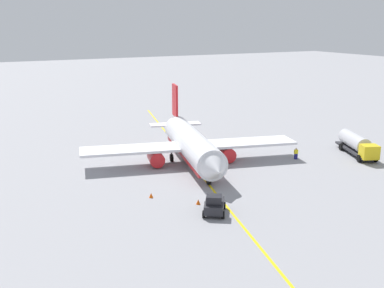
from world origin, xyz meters
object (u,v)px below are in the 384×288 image
Objects in this scene: fuel_tanker at (357,144)px; pushback_tug at (214,205)px; safety_cone_nose at (151,195)px; safety_cone_wingtip at (198,202)px; refueling_worker at (296,154)px; airplane at (191,145)px.

fuel_tanker is 32.49m from pushback_tug.
fuel_tanker is 2.61× the size of pushback_tug.
pushback_tug is 7.37× the size of safety_cone_nose.
safety_cone_nose is at bearing -138.25° from safety_cone_wingtip.
pushback_tug is 3.26m from safety_cone_wingtip.
refueling_worker is (-12.37, 21.23, -0.19)m from pushback_tug.
safety_cone_nose is at bearing -151.29° from pushback_tug.
pushback_tug is 24.57m from refueling_worker.
refueling_worker is (5.27, 14.83, -1.96)m from airplane.
airplane is 2.94× the size of fuel_tanker.
safety_cone_nose is (-7.54, -4.13, -0.73)m from pushback_tug.
safety_cone_nose is 5.85m from safety_cone_wingtip.
refueling_worker is 3.00× the size of safety_cone_wingtip.
refueling_worker is at bearing 70.43° from airplane.
airplane reaches higher than refueling_worker.
airplane is 18.44× the size of refueling_worker.
airplane is at bearing -107.63° from fuel_tanker.
pushback_tug is (17.65, -6.40, -1.78)m from airplane.
airplane is at bearing 133.83° from safety_cone_nose.
safety_cone_nose is at bearing -46.17° from airplane.
airplane is at bearing 160.07° from pushback_tug.
safety_cone_wingtip is (4.37, 3.90, 0.01)m from safety_cone_nose.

